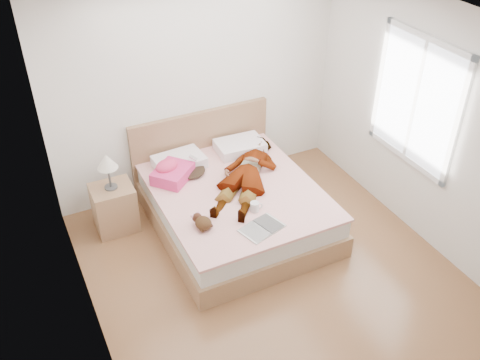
{
  "coord_description": "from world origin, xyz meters",
  "views": [
    {
      "loc": [
        -2.09,
        -3.41,
        4.01
      ],
      "look_at": [
        0.0,
        0.85,
        0.7
      ],
      "focal_mm": 40.0,
      "sensor_mm": 36.0,
      "label": 1
    }
  ],
  "objects_px": {
    "bed": "(233,202)",
    "coffee_mug": "(255,207)",
    "woman": "(247,170)",
    "towel": "(171,172)",
    "nightstand": "(114,205)",
    "magazine": "(262,228)",
    "phone": "(193,158)",
    "plush_toy": "(202,222)"
  },
  "relations": [
    {
      "from": "bed",
      "to": "coffee_mug",
      "type": "distance_m",
      "value": 0.59
    },
    {
      "from": "woman",
      "to": "bed",
      "type": "relative_size",
      "value": 0.78
    },
    {
      "from": "towel",
      "to": "nightstand",
      "type": "height_order",
      "value": "nightstand"
    },
    {
      "from": "woman",
      "to": "towel",
      "type": "distance_m",
      "value": 0.87
    },
    {
      "from": "woman",
      "to": "magazine",
      "type": "xyz_separation_m",
      "value": [
        -0.27,
        -0.87,
        -0.1
      ]
    },
    {
      "from": "woman",
      "to": "bed",
      "type": "distance_m",
      "value": 0.41
    },
    {
      "from": "towel",
      "to": "nightstand",
      "type": "xyz_separation_m",
      "value": [
        -0.69,
        0.06,
        -0.28
      ]
    },
    {
      "from": "towel",
      "to": "nightstand",
      "type": "bearing_deg",
      "value": 174.93
    },
    {
      "from": "phone",
      "to": "nightstand",
      "type": "height_order",
      "value": "nightstand"
    },
    {
      "from": "phone",
      "to": "coffee_mug",
      "type": "height_order",
      "value": "phone"
    },
    {
      "from": "towel",
      "to": "coffee_mug",
      "type": "bearing_deg",
      "value": -58.32
    },
    {
      "from": "phone",
      "to": "nightstand",
      "type": "bearing_deg",
      "value": 129.17
    },
    {
      "from": "towel",
      "to": "coffee_mug",
      "type": "xyz_separation_m",
      "value": [
        0.58,
        -0.95,
        -0.04
      ]
    },
    {
      "from": "bed",
      "to": "towel",
      "type": "bearing_deg",
      "value": 143.32
    },
    {
      "from": "woman",
      "to": "plush_toy",
      "type": "distance_m",
      "value": 1.0
    },
    {
      "from": "phone",
      "to": "magazine",
      "type": "height_order",
      "value": "phone"
    },
    {
      "from": "coffee_mug",
      "to": "nightstand",
      "type": "relative_size",
      "value": 0.14
    },
    {
      "from": "phone",
      "to": "towel",
      "type": "relative_size",
      "value": 0.18
    },
    {
      "from": "towel",
      "to": "magazine",
      "type": "bearing_deg",
      "value": -67.61
    },
    {
      "from": "phone",
      "to": "magazine",
      "type": "relative_size",
      "value": 0.2
    },
    {
      "from": "woman",
      "to": "phone",
      "type": "distance_m",
      "value": 0.65
    },
    {
      "from": "bed",
      "to": "coffee_mug",
      "type": "height_order",
      "value": "bed"
    },
    {
      "from": "woman",
      "to": "magazine",
      "type": "relative_size",
      "value": 3.28
    },
    {
      "from": "phone",
      "to": "coffee_mug",
      "type": "xyz_separation_m",
      "value": [
        0.3,
        -0.97,
        -0.14
      ]
    },
    {
      "from": "bed",
      "to": "plush_toy",
      "type": "relative_size",
      "value": 7.8
    },
    {
      "from": "bed",
      "to": "coffee_mug",
      "type": "xyz_separation_m",
      "value": [
        0.01,
        -0.52,
        0.29
      ]
    },
    {
      "from": "bed",
      "to": "towel",
      "type": "distance_m",
      "value": 0.79
    },
    {
      "from": "towel",
      "to": "plush_toy",
      "type": "xyz_separation_m",
      "value": [
        -0.02,
        -0.96,
        -0.02
      ]
    },
    {
      "from": "coffee_mug",
      "to": "plush_toy",
      "type": "bearing_deg",
      "value": -178.65
    },
    {
      "from": "magazine",
      "to": "nightstand",
      "type": "distance_m",
      "value": 1.78
    },
    {
      "from": "coffee_mug",
      "to": "towel",
      "type": "bearing_deg",
      "value": 121.68
    },
    {
      "from": "bed",
      "to": "plush_toy",
      "type": "distance_m",
      "value": 0.86
    },
    {
      "from": "phone",
      "to": "plush_toy",
      "type": "distance_m",
      "value": 1.04
    },
    {
      "from": "phone",
      "to": "magazine",
      "type": "bearing_deg",
      "value": -128.75
    },
    {
      "from": "coffee_mug",
      "to": "plush_toy",
      "type": "xyz_separation_m",
      "value": [
        -0.61,
        -0.01,
        0.02
      ]
    },
    {
      "from": "woman",
      "to": "phone",
      "type": "relative_size",
      "value": 16.02
    },
    {
      "from": "phone",
      "to": "towel",
      "type": "xyz_separation_m",
      "value": [
        -0.28,
        -0.03,
        -0.1
      ]
    },
    {
      "from": "woman",
      "to": "plush_toy",
      "type": "relative_size",
      "value": 6.05
    },
    {
      "from": "woman",
      "to": "phone",
      "type": "height_order",
      "value": "woman"
    },
    {
      "from": "bed",
      "to": "woman",
      "type": "bearing_deg",
      "value": 14.52
    },
    {
      "from": "towel",
      "to": "magazine",
      "type": "height_order",
      "value": "towel"
    },
    {
      "from": "woman",
      "to": "magazine",
      "type": "height_order",
      "value": "woman"
    }
  ]
}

